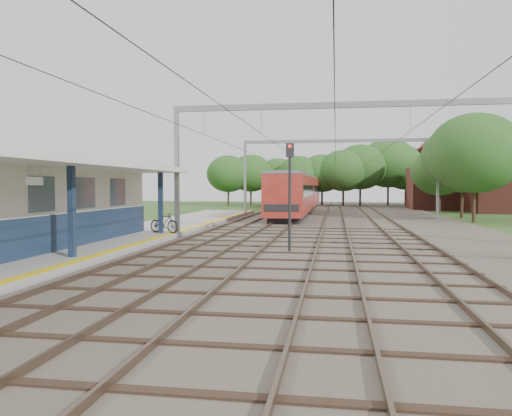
{
  "coord_description": "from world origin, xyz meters",
  "views": [
    {
      "loc": [
        3.25,
        -10.22,
        2.85
      ],
      "look_at": [
        -1.18,
        17.48,
        1.6
      ],
      "focal_mm": 35.0,
      "sensor_mm": 36.0,
      "label": 1
    }
  ],
  "objects": [
    {
      "name": "signal_post",
      "position": [
        1.35,
        10.61,
        2.98
      ],
      "size": [
        0.35,
        0.3,
        4.63
      ],
      "rotation": [
        0.0,
        0.0,
        0.22
      ],
      "color": "black",
      "rests_on": "ground"
    },
    {
      "name": "house_near",
      "position": [
        21.0,
        46.0,
        2.99
      ],
      "size": [
        7.0,
        6.12,
        7.89
      ],
      "color": "brown",
      "rests_on": "ground"
    },
    {
      "name": "canopy",
      "position": [
        -7.77,
        6.0,
        3.64
      ],
      "size": [
        6.4,
        20.0,
        3.44
      ],
      "color": "#12223B",
      "rests_on": "platform"
    },
    {
      "name": "platform",
      "position": [
        -7.5,
        14.0,
        0.17
      ],
      "size": [
        5.0,
        52.0,
        0.35
      ],
      "primitive_type": "cube",
      "color": "gray",
      "rests_on": "ground"
    },
    {
      "name": "yellow_stripe",
      "position": [
        -5.25,
        14.0,
        0.35
      ],
      "size": [
        0.45,
        52.0,
        0.01
      ],
      "primitive_type": "cube",
      "color": "yellow",
      "rests_on": "platform"
    },
    {
      "name": "rail_tracks",
      "position": [
        1.5,
        30.0,
        0.18
      ],
      "size": [
        11.8,
        88.0,
        0.15
      ],
      "color": "brown",
      "rests_on": "ballast_bed"
    },
    {
      "name": "house_far",
      "position": [
        16.0,
        52.0,
        3.23
      ],
      "size": [
        8.0,
        6.12,
        8.66
      ],
      "color": "brown",
      "rests_on": "ground"
    },
    {
      "name": "tree_band",
      "position": [
        3.84,
        57.12,
        4.92
      ],
      "size": [
        31.72,
        30.88,
        8.82
      ],
      "color": "#382619",
      "rests_on": "ground"
    },
    {
      "name": "station_building",
      "position": [
        -8.88,
        7.0,
        2.04
      ],
      "size": [
        3.41,
        18.0,
        3.4
      ],
      "color": "beige",
      "rests_on": "platform"
    },
    {
      "name": "train",
      "position": [
        -0.5,
        42.95,
        2.15
      ],
      "size": [
        2.94,
        36.6,
        3.86
      ],
      "color": "black",
      "rests_on": "ballast_bed"
    },
    {
      "name": "catenary_system",
      "position": [
        3.39,
        25.28,
        5.51
      ],
      "size": [
        17.22,
        88.0,
        7.0
      ],
      "color": "gray",
      "rests_on": "ground"
    },
    {
      "name": "ballast_bed",
      "position": [
        4.0,
        30.0,
        0.05
      ],
      "size": [
        18.0,
        90.0,
        0.1
      ],
      "primitive_type": "cube",
      "color": "#473D33",
      "rests_on": "ground"
    },
    {
      "name": "ground",
      "position": [
        0.0,
        0.0,
        0.0
      ],
      "size": [
        160.0,
        160.0,
        0.0
      ],
      "primitive_type": "plane",
      "color": "#2D4C1E",
      "rests_on": "ground"
    },
    {
      "name": "bicycle",
      "position": [
        -5.72,
        15.0,
        0.9
      ],
      "size": [
        1.9,
        1.07,
        1.1
      ],
      "primitive_type": "imported",
      "rotation": [
        0.0,
        0.0,
        1.25
      ],
      "color": "black",
      "rests_on": "platform"
    }
  ]
}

